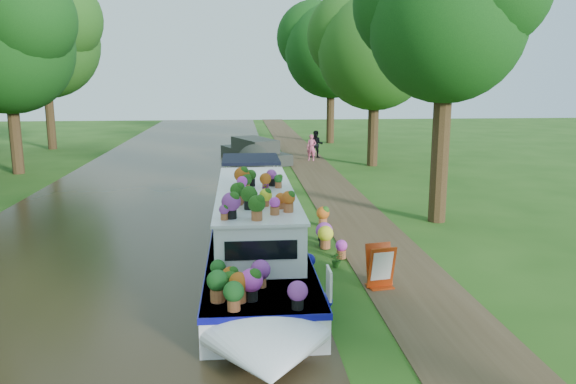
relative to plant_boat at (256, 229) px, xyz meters
The scene contains 14 objects.
ground 2.48m from the plant_boat, 14.83° to the left, with size 100.00×100.00×0.00m, color #214A12.
canal_water 3.89m from the plant_boat, behind, with size 10.00×100.00×0.02m, color black.
towpath 3.60m from the plant_boat, ahead, with size 2.20×100.00×0.03m, color #41321E.
plant_boat is the anchor object (origin of this frame).
tree_near_overhang 9.10m from the plant_boat, 31.23° to the left, with size 5.52×5.28×8.99m.
tree_near_mid 17.95m from the plant_boat, 66.76° to the left, with size 6.90×6.60×9.40m.
tree_near_far 28.10m from the plant_boat, 76.85° to the left, with size 7.59×7.26×10.30m.
tree_far_c 19.36m from the plant_boat, 127.51° to the left, with size 7.13×6.82×9.59m.
tree_far_d 28.56m from the plant_boat, 117.35° to the left, with size 8.05×7.70×10.85m.
second_boat 17.73m from the plant_boat, 88.38° to the left, with size 4.00×7.15×1.30m.
sandwich_board 3.48m from the plant_boat, 38.61° to the right, with size 0.64×0.58×0.97m.
pedestrian_pink 18.01m from the plant_boat, 78.10° to the left, with size 0.54×0.36×1.49m, color #C35063.
pedestrian_dark 19.17m from the plant_boat, 77.50° to the left, with size 0.77×0.60×1.59m, color black.
verge_plant 2.20m from the plant_boat, 17.54° to the right, with size 0.36×0.31×0.40m, color #2C621D.
Camera 1 is at (-2.64, -14.40, 4.61)m, focal length 35.00 mm.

